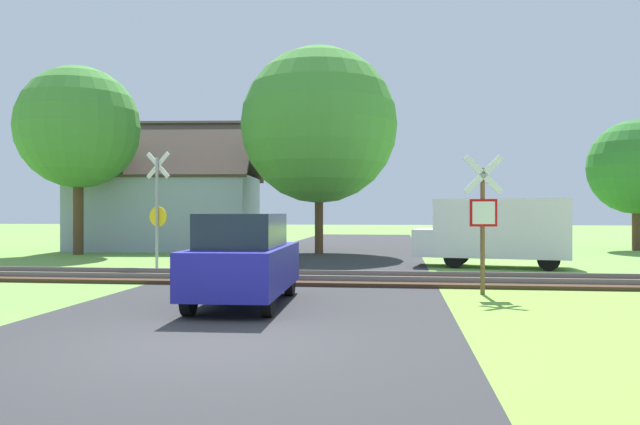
# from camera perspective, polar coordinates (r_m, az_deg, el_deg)

# --- Properties ---
(ground_plane) EXTENTS (160.00, 160.00, 0.00)m
(ground_plane) POSITION_cam_1_polar(r_m,az_deg,el_deg) (8.82, -10.75, -11.83)
(ground_plane) COLOR #6B9942
(road_asphalt) EXTENTS (7.22, 80.00, 0.01)m
(road_asphalt) POSITION_cam_1_polar(r_m,az_deg,el_deg) (10.70, -7.42, -9.69)
(road_asphalt) COLOR #2D2D30
(road_asphalt) RESTS_ON ground
(rail_track) EXTENTS (60.00, 2.60, 0.22)m
(rail_track) POSITION_cam_1_polar(r_m,az_deg,el_deg) (16.52, -2.16, -6.06)
(rail_track) COLOR #422D1E
(rail_track) RESTS_ON ground
(stop_sign_near) EXTENTS (0.87, 0.19, 3.06)m
(stop_sign_near) POSITION_cam_1_polar(r_m,az_deg,el_deg) (14.07, 14.68, -0.32)
(stop_sign_near) COLOR brown
(stop_sign_near) RESTS_ON ground
(crossing_sign_far) EXTENTS (0.86, 0.24, 3.75)m
(crossing_sign_far) POSITION_cam_1_polar(r_m,az_deg,el_deg) (20.59, -14.65, 0.66)
(crossing_sign_far) COLOR #9E9EA5
(crossing_sign_far) RESTS_ON ground
(house) EXTENTS (9.17, 7.04, 6.30)m
(house) POSITION_cam_1_polar(r_m,az_deg,el_deg) (31.59, -13.64, 0.34)
(house) COLOR #99A3B7
(house) RESTS_ON ground
(tree_left) EXTENTS (5.18, 5.18, 8.01)m
(tree_left) POSITION_cam_1_polar(r_m,az_deg,el_deg) (28.66, -21.23, 7.25)
(tree_left) COLOR #513823
(tree_left) RESTS_ON ground
(tree_far) EXTENTS (4.44, 4.44, 6.16)m
(tree_far) POSITION_cam_1_polar(r_m,az_deg,el_deg) (32.95, 26.96, 3.72)
(tree_far) COLOR #513823
(tree_far) RESTS_ON ground
(tree_center) EXTENTS (6.83, 6.83, 9.03)m
(tree_center) POSITION_cam_1_polar(r_m,az_deg,el_deg) (27.53, -0.09, 7.97)
(tree_center) COLOR #513823
(tree_center) RESTS_ON ground
(mail_truck) EXTENTS (5.17, 2.79, 2.24)m
(mail_truck) POSITION_cam_1_polar(r_m,az_deg,el_deg) (21.23, 15.79, -1.51)
(mail_truck) COLOR white
(mail_truck) RESTS_ON ground
(parked_car) EXTENTS (1.78, 4.05, 1.78)m
(parked_car) POSITION_cam_1_polar(r_m,az_deg,el_deg) (12.23, -6.96, -4.27)
(parked_car) COLOR navy
(parked_car) RESTS_ON ground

